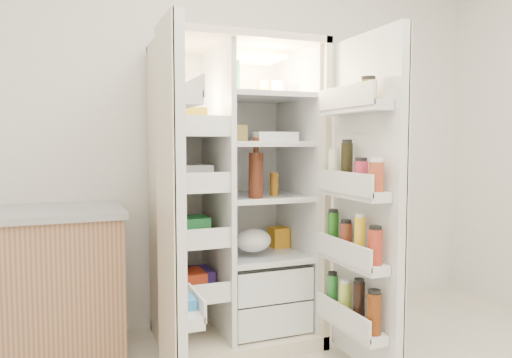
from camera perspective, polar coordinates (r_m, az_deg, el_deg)
name	(u,v)px	position (r m, az deg, el deg)	size (l,w,h in m)	color
wall_back	(223,122)	(3.30, -3.92, 6.74)	(4.00, 0.02, 2.70)	silver
refrigerator	(235,218)	(3.00, -2.53, -4.64)	(0.92, 0.70, 1.80)	beige
freezer_door	(172,211)	(2.26, -9.89, -3.75)	(0.15, 0.40, 1.72)	silver
fridge_door	(364,208)	(2.57, 12.58, -3.34)	(0.17, 0.58, 1.72)	silver
kitchen_counter	(11,289)	(2.95, -26.91, -11.50)	(1.17, 0.62, 0.85)	#A67553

